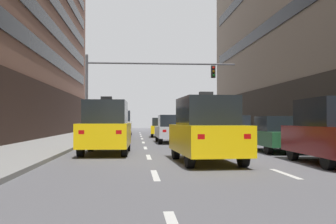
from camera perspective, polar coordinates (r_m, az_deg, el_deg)
The scene contains 27 objects.
ground_plane at distance 13.26m, azimuth 4.82°, elevation -7.19°, with size 120.00×120.00×0.00m, color slate.
lane_stripe_l1_s3 at distance 10.11m, azimuth -1.86°, elevation -9.03°, with size 0.16×2.00×0.01m, color silver.
lane_stripe_l1_s4 at distance 15.08m, azimuth -2.80°, elevation -6.46°, with size 0.16×2.00×0.01m, color silver.
lane_stripe_l1_s5 at distance 20.06m, azimuth -3.27°, elevation -5.16°, with size 0.16×2.00×0.01m, color silver.
lane_stripe_l1_s6 at distance 25.05m, azimuth -3.55°, elevation -4.38°, with size 0.16×2.00×0.01m, color silver.
lane_stripe_l1_s7 at distance 30.04m, azimuth -3.74°, elevation -3.85°, with size 0.16×2.00×0.01m, color silver.
lane_stripe_l1_s8 at distance 35.04m, azimuth -3.88°, elevation -3.48°, with size 0.16×2.00×0.01m, color silver.
lane_stripe_l1_s9 at distance 40.03m, azimuth -3.98°, elevation -3.20°, with size 0.16×2.00×0.01m, color silver.
lane_stripe_l1_s10 at distance 45.03m, azimuth -4.06°, elevation -2.98°, with size 0.16×2.00×0.01m, color silver.
lane_stripe_l2_s3 at distance 10.81m, azimuth 16.42°, elevation -8.48°, with size 0.16×2.00×0.01m, color silver.
lane_stripe_l2_s4 at distance 15.56m, azimuth 9.73°, elevation -6.28°, with size 0.16×2.00×0.01m, color silver.
lane_stripe_l2_s5 at distance 20.42m, azimuth 6.23°, elevation -5.08°, with size 0.16×2.00×0.01m, color silver.
lane_stripe_l2_s6 at distance 25.34m, azimuth 4.08°, elevation -4.34°, with size 0.16×2.00×0.01m, color silver.
lane_stripe_l2_s7 at distance 30.29m, azimuth 2.64°, elevation -3.83°, with size 0.16×2.00×0.01m, color silver.
lane_stripe_l2_s8 at distance 35.25m, azimuth 1.60°, elevation -3.47°, with size 0.16×2.00×0.01m, color silver.
lane_stripe_l2_s9 at distance 40.22m, azimuth 0.82°, elevation -3.19°, with size 0.16×2.00×0.01m, color silver.
lane_stripe_l2_s10 at distance 45.19m, azimuth 0.21°, elevation -2.98°, with size 0.16×2.00×0.01m, color silver.
car_driving_0 at distance 35.74m, azimuth -6.80°, elevation -1.65°, with size 1.95×4.64×2.24m.
car_driving_1 at distance 24.62m, azimuth 0.62°, elevation -2.47°, with size 1.96×4.60×1.72m.
taxi_driving_2 at distance 13.04m, azimuth 5.49°, elevation -2.60°, with size 2.06×4.50×2.32m.
taxi_driving_3 at distance 25.23m, azimuth -7.68°, elevation -1.92°, with size 1.90×4.46×2.33m.
taxi_driving_4 at distance 33.46m, azimuth -0.95°, elevation -2.24°, with size 1.97×4.35×1.78m.
taxi_driving_5 at distance 16.61m, azimuth -8.84°, elevation -2.21°, with size 2.00×4.56×2.37m.
car_parked_1 at distance 13.48m, azimuth 22.53°, elevation -2.60°, with size 1.89×4.33×2.08m.
car_parked_2 at distance 18.08m, azimuth 15.26°, elevation -3.11°, with size 1.79×4.19×1.56m.
car_parked_3 at distance 25.50m, azimuth 9.30°, elevation -2.44°, with size 1.93×4.53×1.69m.
traffic_signal_0 at distance 27.02m, azimuth -4.46°, elevation 4.58°, with size 10.19×0.35×5.66m.
Camera 1 is at (-2.17, -13.01, 1.38)m, focal length 42.52 mm.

